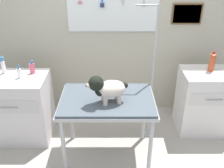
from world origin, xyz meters
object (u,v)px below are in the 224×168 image
Objects in this scene: counter_left at (19,107)px; dog at (107,88)px; pump_bottle_white at (33,68)px; grooming_table at (107,104)px; soda_bottle at (213,62)px; cabinet_right at (205,101)px; grooming_arm at (152,82)px.

dog is at bearing -21.74° from counter_left.
pump_bottle_white is at bearing 30.29° from counter_left.
grooming_table is 1.47m from soda_bottle.
grooming_table is 1.44m from cabinet_right.
grooming_table is 2.40× the size of dog.
grooming_arm is 6.57× the size of soda_bottle.
pump_bottle_white is (-0.94, 0.50, 0.21)m from grooming_table.
cabinet_right is 4.95× the size of pump_bottle_white.
grooming_table is at bearing -18.01° from counter_left.
grooming_arm is at bearing 40.58° from dog.
counter_left is (-1.16, 0.38, -0.29)m from grooming_table.
grooming_table is at bearing -156.27° from soda_bottle.
cabinet_right is at bearing 3.66° from counter_left.
cabinet_right is at bearing 11.53° from grooming_arm.
counter_left is at bearing 161.99° from grooming_table.
counter_left is at bearing -179.96° from grooming_arm.
dog is (-0.00, -0.08, 0.25)m from grooming_table.
counter_left is at bearing -175.28° from soda_bottle.
soda_bottle is (0.78, 0.20, 0.17)m from grooming_arm.
counter_left is (-1.16, 0.46, -0.54)m from dog.
grooming_arm is 0.83m from soda_bottle.
soda_bottle is (2.26, 0.08, 0.05)m from pump_bottle_white.
soda_bottle reaches higher than dog.
grooming_arm reaches higher than grooming_table.
grooming_table is at bearing -157.72° from cabinet_right.
dog is 0.51× the size of cabinet_right.
cabinet_right is (1.30, 0.53, -0.30)m from grooming_table.
cabinet_right is (1.31, 0.62, -0.54)m from dog.
grooming_table is 1.22× the size of cabinet_right.
counter_left is 2.47m from cabinet_right.
dog is 0.50× the size of counter_left.
pump_bottle_white is (0.22, 0.13, 0.50)m from counter_left.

